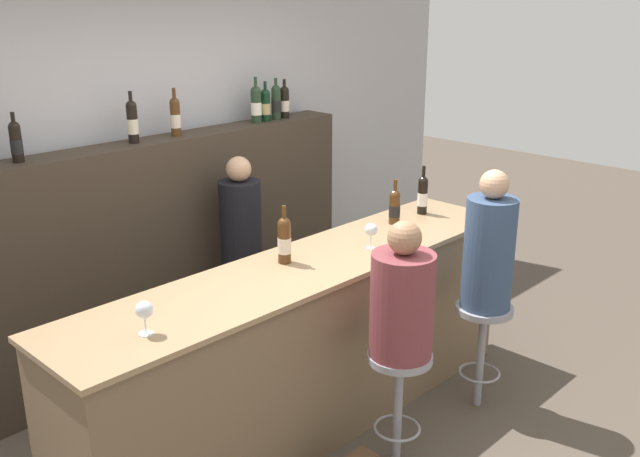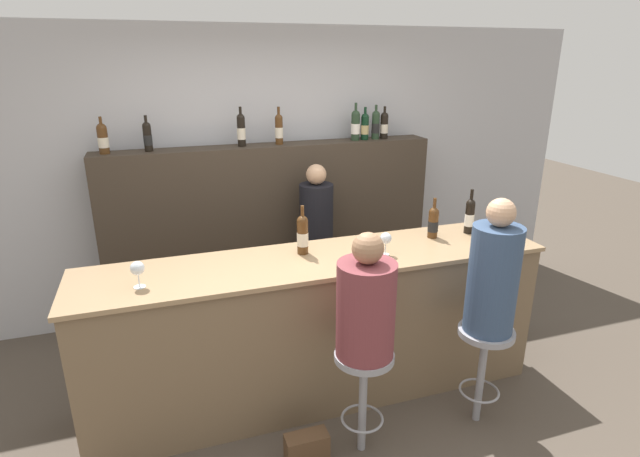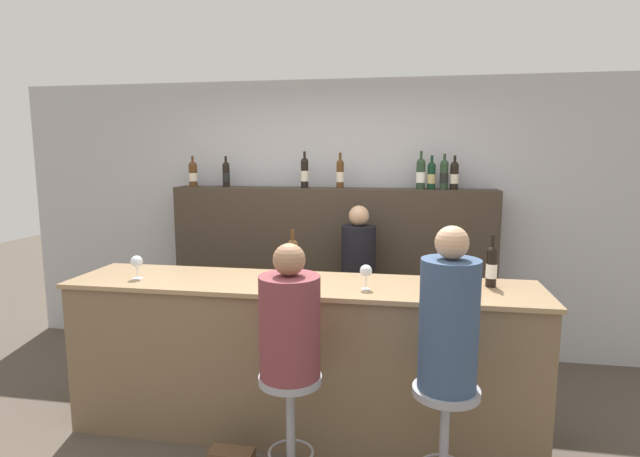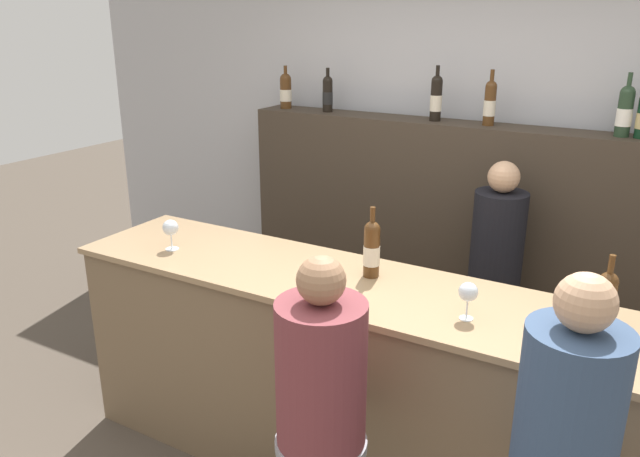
# 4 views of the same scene
# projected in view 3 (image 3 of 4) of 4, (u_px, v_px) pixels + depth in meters

# --- Properties ---
(ground_plane) EXTENTS (16.00, 16.00, 0.00)m
(ground_plane) POSITION_uv_depth(u_px,v_px,m) (291.00, 455.00, 3.19)
(ground_plane) COLOR #4C4238
(wall_back) EXTENTS (6.40, 0.05, 2.60)m
(wall_back) POSITION_uv_depth(u_px,v_px,m) (334.00, 218.00, 4.82)
(wall_back) COLOR #B2B2B7
(wall_back) RESTS_ON ground_plane
(bar_counter) EXTENTS (3.15, 0.66, 1.06)m
(bar_counter) POSITION_uv_depth(u_px,v_px,m) (301.00, 357.00, 3.41)
(bar_counter) COLOR brown
(bar_counter) RESTS_ON ground_plane
(back_bar_cabinet) EXTENTS (2.96, 0.28, 1.60)m
(back_bar_cabinet) POSITION_uv_depth(u_px,v_px,m) (331.00, 273.00, 4.67)
(back_bar_cabinet) COLOR #382D23
(back_bar_cabinet) RESTS_ON ground_plane
(wine_bottle_counter_0) EXTENTS (0.08, 0.08, 0.34)m
(wine_bottle_counter_0) POSITION_uv_depth(u_px,v_px,m) (293.00, 258.00, 3.43)
(wine_bottle_counter_0) COLOR #4C2D14
(wine_bottle_counter_0) RESTS_ON bar_counter
(wine_bottle_counter_1) EXTENTS (0.08, 0.08, 0.30)m
(wine_bottle_counter_1) POSITION_uv_depth(u_px,v_px,m) (442.00, 267.00, 3.26)
(wine_bottle_counter_1) COLOR #4C2D14
(wine_bottle_counter_1) RESTS_ON bar_counter
(wine_bottle_counter_2) EXTENTS (0.07, 0.07, 0.34)m
(wine_bottle_counter_2) POSITION_uv_depth(u_px,v_px,m) (492.00, 266.00, 3.21)
(wine_bottle_counter_2) COLOR black
(wine_bottle_counter_2) RESTS_ON bar_counter
(wine_bottle_backbar_0) EXTENTS (0.08, 0.08, 0.29)m
(wine_bottle_backbar_0) POSITION_uv_depth(u_px,v_px,m) (193.00, 174.00, 4.76)
(wine_bottle_backbar_0) COLOR #4C2D14
(wine_bottle_backbar_0) RESTS_ON back_bar_cabinet
(wine_bottle_backbar_1) EXTENTS (0.07, 0.07, 0.29)m
(wine_bottle_backbar_1) POSITION_uv_depth(u_px,v_px,m) (226.00, 174.00, 4.71)
(wine_bottle_backbar_1) COLOR black
(wine_bottle_backbar_1) RESTS_ON back_bar_cabinet
(wine_bottle_backbar_2) EXTENTS (0.07, 0.07, 0.33)m
(wine_bottle_backbar_2) POSITION_uv_depth(u_px,v_px,m) (305.00, 172.00, 4.58)
(wine_bottle_backbar_2) COLOR black
(wine_bottle_backbar_2) RESTS_ON back_bar_cabinet
(wine_bottle_backbar_3) EXTENTS (0.07, 0.07, 0.32)m
(wine_bottle_backbar_3) POSITION_uv_depth(u_px,v_px,m) (340.00, 173.00, 4.52)
(wine_bottle_backbar_3) COLOR #4C2D14
(wine_bottle_backbar_3) RESTS_ON back_bar_cabinet
(wine_bottle_backbar_4) EXTENTS (0.08, 0.08, 0.34)m
(wine_bottle_backbar_4) POSITION_uv_depth(u_px,v_px,m) (421.00, 174.00, 4.40)
(wine_bottle_backbar_4) COLOR #233823
(wine_bottle_backbar_4) RESTS_ON back_bar_cabinet
(wine_bottle_backbar_5) EXTENTS (0.07, 0.07, 0.30)m
(wine_bottle_backbar_5) POSITION_uv_depth(u_px,v_px,m) (431.00, 175.00, 4.38)
(wine_bottle_backbar_5) COLOR black
(wine_bottle_backbar_5) RESTS_ON back_bar_cabinet
(wine_bottle_backbar_6) EXTENTS (0.07, 0.07, 0.31)m
(wine_bottle_backbar_6) POSITION_uv_depth(u_px,v_px,m) (444.00, 174.00, 4.36)
(wine_bottle_backbar_6) COLOR #233823
(wine_bottle_backbar_6) RESTS_ON back_bar_cabinet
(wine_bottle_backbar_7) EXTENTS (0.07, 0.07, 0.30)m
(wine_bottle_backbar_7) POSITION_uv_depth(u_px,v_px,m) (454.00, 175.00, 4.35)
(wine_bottle_backbar_7) COLOR black
(wine_bottle_backbar_7) RESTS_ON back_bar_cabinet
(wine_glass_0) EXTENTS (0.08, 0.08, 0.16)m
(wine_glass_0) POSITION_uv_depth(u_px,v_px,m) (137.00, 262.00, 3.42)
(wine_glass_0) COLOR silver
(wine_glass_0) RESTS_ON bar_counter
(wine_glass_1) EXTENTS (0.08, 0.08, 0.16)m
(wine_glass_1) POSITION_uv_depth(u_px,v_px,m) (366.00, 271.00, 3.15)
(wine_glass_1) COLOR silver
(wine_glass_1) RESTS_ON bar_counter
(bar_stool_left) EXTENTS (0.35, 0.35, 0.69)m
(bar_stool_left) POSITION_uv_depth(u_px,v_px,m) (290.00, 402.00, 2.79)
(bar_stool_left) COLOR gray
(bar_stool_left) RESTS_ON ground_plane
(guest_seated_left) EXTENTS (0.34, 0.34, 0.75)m
(guest_seated_left) POSITION_uv_depth(u_px,v_px,m) (290.00, 321.00, 2.72)
(guest_seated_left) COLOR brown
(guest_seated_left) RESTS_ON bar_stool_left
(bar_stool_right) EXTENTS (0.35, 0.35, 0.69)m
(bar_stool_right) POSITION_uv_depth(u_px,v_px,m) (445.00, 415.00, 2.65)
(bar_stool_right) COLOR gray
(bar_stool_right) RESTS_ON ground_plane
(guest_seated_right) EXTENTS (0.31, 0.31, 0.86)m
(guest_seated_right) POSITION_uv_depth(u_px,v_px,m) (449.00, 319.00, 2.57)
(guest_seated_right) COLOR #334766
(guest_seated_right) RESTS_ON bar_stool_right
(bartender) EXTENTS (0.29, 0.29, 1.49)m
(bartender) POSITION_uv_depth(u_px,v_px,m) (358.00, 298.00, 4.26)
(bartender) COLOR black
(bartender) RESTS_ON ground_plane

